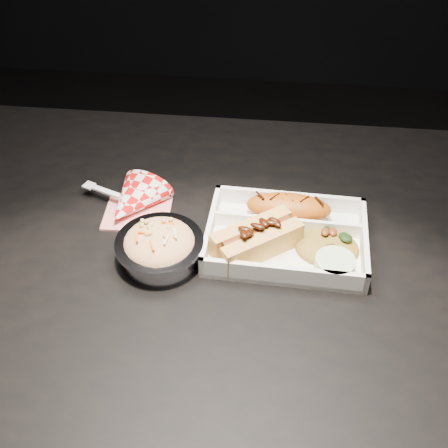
{
  "coord_description": "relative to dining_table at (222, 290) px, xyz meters",
  "views": [
    {
      "loc": [
        0.07,
        -0.62,
        1.38
      ],
      "look_at": [
        0.0,
        0.0,
        0.81
      ],
      "focal_mm": 45.0,
      "sensor_mm": 36.0,
      "label": 1
    }
  ],
  "objects": [
    {
      "name": "fried_pastry",
      "position": [
        0.1,
        0.09,
        0.12
      ],
      "size": [
        0.14,
        0.06,
        0.05
      ],
      "primitive_type": "ellipsoid",
      "rotation": [
        0.0,
        0.0,
        -0.04
      ],
      "color": "#B55412",
      "rests_on": "food_tray"
    },
    {
      "name": "dining_table",
      "position": [
        0.0,
        0.0,
        0.0
      ],
      "size": [
        1.2,
        0.8,
        0.75
      ],
      "color": "black",
      "rests_on": "ground"
    },
    {
      "name": "foil_coleslaw_cup",
      "position": [
        -0.09,
        -0.03,
        0.12
      ],
      "size": [
        0.14,
        0.14,
        0.07
      ],
      "color": "silver",
      "rests_on": "dining_table"
    },
    {
      "name": "fried_rice_mound",
      "position": [
        0.16,
        0.02,
        0.11
      ],
      "size": [
        0.1,
        0.09,
        0.03
      ],
      "primitive_type": "ellipsoid",
      "rotation": [
        0.0,
        0.0,
        -0.04
      ],
      "color": "olive",
      "rests_on": "food_tray"
    },
    {
      "name": "hotdog",
      "position": [
        0.05,
        0.0,
        0.12
      ],
      "size": [
        0.15,
        0.13,
        0.06
      ],
      "rotation": [
        0.0,
        0.0,
        0.64
      ],
      "color": "#E3A74D",
      "rests_on": "food_tray"
    },
    {
      "name": "food_tray",
      "position": [
        0.1,
        0.03,
        0.1
      ],
      "size": [
        0.26,
        0.19,
        0.04
      ],
      "rotation": [
        0.0,
        0.0,
        -0.04
      ],
      "color": "white",
      "rests_on": "dining_table"
    },
    {
      "name": "cupcake_liner",
      "position": [
        0.17,
        -0.03,
        0.11
      ],
      "size": [
        0.06,
        0.06,
        0.03
      ],
      "primitive_type": "cylinder",
      "color": "beige",
      "rests_on": "food_tray"
    },
    {
      "name": "napkin_fork",
      "position": [
        -0.16,
        0.09,
        0.11
      ],
      "size": [
        0.16,
        0.14,
        0.1
      ],
      "rotation": [
        0.0,
        0.0,
        -0.37
      ],
      "color": "red",
      "rests_on": "dining_table"
    }
  ]
}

